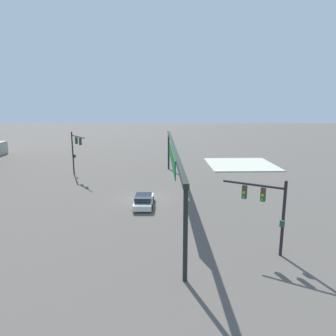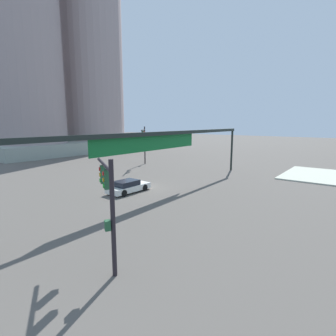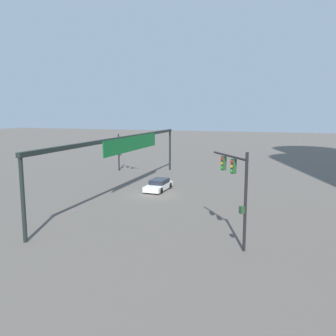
% 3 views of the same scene
% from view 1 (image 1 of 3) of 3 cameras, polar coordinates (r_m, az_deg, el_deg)
% --- Properties ---
extents(ground_plane, '(237.10, 237.10, 0.00)m').
position_cam_1_polar(ground_plane, '(33.80, -4.79, -5.84)').
color(ground_plane, '#58524C').
extents(sidewalk_corner, '(11.06, 10.86, 0.15)m').
position_cam_1_polar(sidewalk_corner, '(53.50, 13.20, 0.66)').
color(sidewalk_corner, beige).
rests_on(sidewalk_corner, ground).
extents(traffic_signal_near_corner, '(4.04, 2.81, 6.17)m').
position_cam_1_polar(traffic_signal_near_corner, '(45.70, -16.58, 3.79)').
color(traffic_signal_near_corner, black).
rests_on(traffic_signal_near_corner, ground).
extents(traffic_signal_opposite_side, '(2.71, 3.80, 5.29)m').
position_cam_1_polar(traffic_signal_opposite_side, '(22.43, 17.80, -6.34)').
color(traffic_signal_opposite_side, black).
rests_on(traffic_signal_opposite_side, ground).
extents(overhead_sign_gantry, '(31.51, 0.43, 5.98)m').
position_cam_1_polar(overhead_sign_gantry, '(32.10, 0.90, 2.80)').
color(overhead_sign_gantry, black).
rests_on(overhead_sign_gantry, ground).
extents(sedan_car_approaching, '(4.53, 2.03, 1.21)m').
position_cam_1_polar(sedan_car_approaching, '(31.67, -4.49, -6.00)').
color(sedan_car_approaching, silver).
rests_on(sedan_car_approaching, ground).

